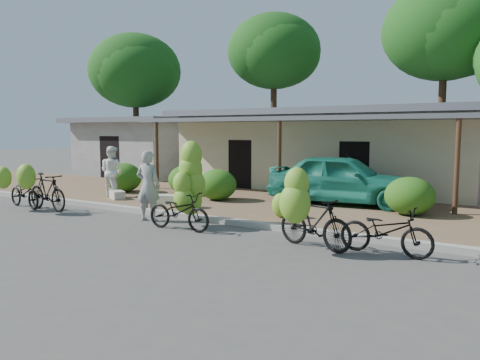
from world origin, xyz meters
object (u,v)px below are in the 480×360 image
object	(u,v)px
tree_back_left	(134,70)
bike_right	(309,215)
bike_far_right	(386,231)
bystander	(112,171)
bike_center	(185,194)
teal_van	(343,179)
sack_far	(117,195)
tree_center_right	(441,30)
vendor	(148,186)
bike_far_left	(22,191)
bike_left	(44,189)
sack_near	(166,200)
tree_far_center	(272,50)

from	to	relation	value
tree_back_left	bike_right	distance (m)	21.95
bike_far_right	bystander	size ratio (longest dim) A/B	1.04
tree_back_left	bike_center	bearing A→B (deg)	-41.63
teal_van	sack_far	bearing A→B (deg)	105.58
tree_center_right	tree_back_left	bearing A→B (deg)	-168.37
bike_right	vendor	world-z (taller)	vendor
bike_far_left	bike_far_right	size ratio (longest dim) A/B	1.02
bystander	teal_van	distance (m)	8.12
teal_van	bike_left	bearing A→B (deg)	118.20
sack_near	bystander	world-z (taller)	bystander
tree_center_right	bike_left	size ratio (longest dim) A/B	4.81
tree_center_right	sack_far	size ratio (longest dim) A/B	12.80
vendor	teal_van	size ratio (longest dim) A/B	0.41
tree_far_center	bike_left	distance (m)	16.72
bike_far_left	bystander	size ratio (longest dim) A/B	1.07
tree_center_right	bystander	distance (m)	16.97
tree_back_left	bike_left	size ratio (longest dim) A/B	4.18
tree_far_center	teal_van	bearing A→B (deg)	-51.33
bike_far_left	bystander	world-z (taller)	bystander
tree_back_left	sack_far	world-z (taller)	tree_back_left
bike_left	vendor	distance (m)	3.89
bike_left	bystander	xyz separation A→B (m)	(-0.06, 2.82, 0.35)
bike_far_left	sack_near	size ratio (longest dim) A/B	2.27
bystander	bike_far_right	bearing A→B (deg)	159.80
tree_center_right	bike_far_left	world-z (taller)	tree_center_right
bike_far_left	vendor	world-z (taller)	vendor
bike_center	bike_right	world-z (taller)	bike_center
bike_far_left	bystander	xyz separation A→B (m)	(1.05, 2.85, 0.46)
bike_left	sack_far	distance (m)	2.57
bike_left	vendor	xyz separation A→B (m)	(3.84, 0.54, 0.30)
bike_left	vendor	bearing A→B (deg)	-76.60
bike_far_left	bike_far_right	distance (m)	11.46
bike_far_right	sack_far	distance (m)	10.01
bike_far_right	tree_back_left	bearing A→B (deg)	58.75
bystander	teal_van	bearing A→B (deg)	-167.69
sack_far	bystander	xyz separation A→B (m)	(-0.61, 0.35, 0.77)
tree_far_center	vendor	distance (m)	16.63
sack_near	tree_back_left	bearing A→B (deg)	138.14
tree_center_right	teal_van	world-z (taller)	tree_center_right
bike_left	bike_far_right	world-z (taller)	bike_left
tree_far_center	bystander	world-z (taller)	tree_far_center
tree_center_right	bike_left	world-z (taller)	tree_center_right
vendor	sack_near	bearing A→B (deg)	-74.86
bike_right	sack_near	distance (m)	6.56
bike_far_left	bike_right	size ratio (longest dim) A/B	1.00
vendor	teal_van	bearing A→B (deg)	-140.19
bike_left	bike_center	size ratio (longest dim) A/B	0.90
bystander	bike_far_left	bearing A→B (deg)	62.62
tree_center_right	teal_van	xyz separation A→B (m)	(-1.07, -10.41, -6.41)
bike_center	bike_far_right	world-z (taller)	bike_center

